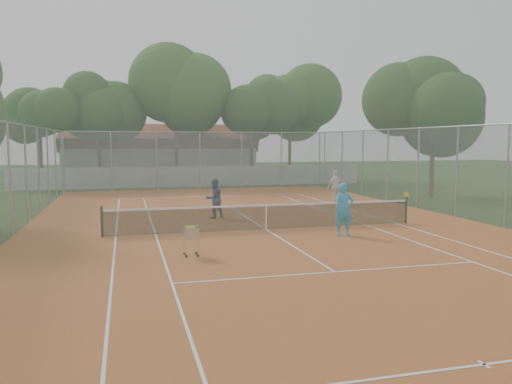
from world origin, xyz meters
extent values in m
plane|color=#13340E|center=(0.00, 0.00, 0.00)|extent=(120.00, 120.00, 0.00)
cube|color=#AD5221|center=(0.00, 0.00, 0.01)|extent=(18.00, 34.00, 0.02)
cube|color=white|center=(0.00, 0.00, 0.02)|extent=(10.98, 23.78, 0.01)
cube|color=black|center=(0.00, 0.00, 0.51)|extent=(11.88, 0.10, 0.98)
cube|color=slate|center=(0.00, 0.00, 2.00)|extent=(18.00, 34.00, 4.00)
cube|color=silver|center=(0.00, 19.00, 0.75)|extent=(26.00, 0.30, 1.50)
cube|color=beige|center=(-2.00, 29.00, 2.20)|extent=(16.40, 9.00, 4.40)
cube|color=black|center=(0.00, 22.00, 5.00)|extent=(29.00, 19.00, 10.00)
imported|color=#1880CE|center=(2.34, -1.84, 0.95)|extent=(0.72, 0.52, 1.86)
imported|color=#1E1746|center=(-1.40, 3.31, 0.86)|extent=(0.98, 0.87, 1.69)
imported|color=silver|center=(5.59, 6.28, 0.94)|extent=(1.17, 0.76, 1.85)
cube|color=#B7B8BE|center=(-3.32, -3.73, 0.49)|extent=(0.50, 0.50, 0.94)
camera|label=1|loc=(-5.11, -17.92, 3.33)|focal=35.00mm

